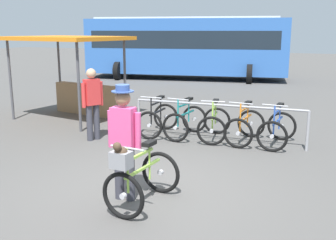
% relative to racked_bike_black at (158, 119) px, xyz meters
% --- Properties ---
extents(ground_plane, '(80.00, 80.00, 0.00)m').
position_rel_racked_bike_black_xyz_m(ground_plane, '(1.25, -3.18, -0.37)').
color(ground_plane, '#514F4C').
extents(bike_rack_rail, '(3.90, 0.27, 0.88)m').
position_rel_racked_bike_black_xyz_m(bike_rack_rail, '(1.51, -0.10, 0.32)').
color(bike_rack_rail, '#99999E').
rests_on(bike_rack_rail, ground).
extents(racked_bike_black, '(0.70, 1.14, 0.98)m').
position_rel_racked_bike_black_xyz_m(racked_bike_black, '(0.00, 0.00, 0.00)').
color(racked_bike_black, black).
rests_on(racked_bike_black, ground).
extents(racked_bike_teal, '(0.74, 1.16, 0.98)m').
position_rel_racked_bike_black_xyz_m(racked_bike_teal, '(0.70, 0.04, 0.00)').
color(racked_bike_teal, black).
rests_on(racked_bike_teal, ground).
extents(racked_bike_lime, '(0.86, 1.22, 0.98)m').
position_rel_racked_bike_black_xyz_m(racked_bike_lime, '(1.40, 0.08, 0.00)').
color(racked_bike_lime, black).
rests_on(racked_bike_lime, ground).
extents(racked_bike_orange, '(0.72, 1.13, 0.97)m').
position_rel_racked_bike_black_xyz_m(racked_bike_orange, '(2.10, 0.11, 0.00)').
color(racked_bike_orange, black).
rests_on(racked_bike_orange, ground).
extents(racked_bike_blue, '(0.71, 1.12, 0.97)m').
position_rel_racked_bike_black_xyz_m(racked_bike_blue, '(2.80, 0.15, 0.00)').
color(racked_bike_blue, black).
rests_on(racked_bike_blue, ground).
extents(featured_bicycle, '(0.74, 1.23, 1.09)m').
position_rel_racked_bike_black_xyz_m(featured_bicycle, '(1.52, -3.85, 0.12)').
color(featured_bicycle, black).
rests_on(featured_bicycle, ground).
extents(person_with_featured_bike, '(0.53, 0.32, 1.72)m').
position_rel_racked_bike_black_xyz_m(person_with_featured_bike, '(1.19, -3.65, 0.58)').
color(person_with_featured_bike, '#383842').
rests_on(person_with_featured_bike, ground).
extents(pedestrian_with_backpack, '(0.43, 0.48, 1.64)m').
position_rel_racked_bike_black_xyz_m(pedestrian_with_backpack, '(-1.15, -1.05, 0.57)').
color(pedestrian_with_backpack, '#383842').
rests_on(pedestrian_with_backpack, ground).
extents(bus_distant, '(10.29, 4.64, 3.08)m').
position_rel_racked_bike_black_xyz_m(bus_distant, '(-3.51, 10.79, 1.37)').
color(bus_distant, '#3366B7').
rests_on(bus_distant, ground).
extents(market_stall, '(3.40, 2.73, 2.30)m').
position_rel_racked_bike_black_xyz_m(market_stall, '(-2.96, 0.87, 1.03)').
color(market_stall, '#4C4C51').
rests_on(market_stall, ground).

